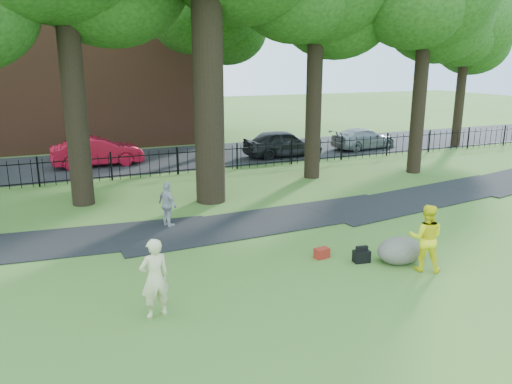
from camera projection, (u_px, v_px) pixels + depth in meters
name	position (u px, v px, depth m)	size (l,w,h in m)	color
ground	(297.00, 269.00, 12.80)	(120.00, 120.00, 0.00)	#466D26
footpath	(269.00, 221.00, 16.65)	(36.00, 2.60, 0.03)	black
street	(159.00, 159.00, 27.02)	(80.00, 7.00, 0.02)	black
iron_fence	(177.00, 162.00, 23.31)	(44.00, 0.04, 1.20)	black
brick_building	(62.00, 47.00, 31.06)	(18.00, 8.00, 12.00)	brown
woman	(155.00, 278.00, 10.27)	(0.63, 0.41, 1.72)	beige
man	(426.00, 238.00, 12.57)	(0.84, 0.66, 1.74)	#FFEE15
pedestrian	(168.00, 205.00, 15.91)	(0.87, 0.36, 1.49)	#ADADB1
boulder	(400.00, 249.00, 13.22)	(1.25, 0.94, 0.73)	gray
backpack	(361.00, 256.00, 13.25)	(0.43, 0.27, 0.32)	black
red_bag	(322.00, 253.00, 13.53)	(0.40, 0.25, 0.27)	maroon
red_sedan	(97.00, 152.00, 25.16)	(1.55, 4.45, 1.47)	red
grey_car	(283.00, 143.00, 27.61)	(1.78, 4.42, 1.51)	black
silver_car	(363.00, 139.00, 30.07)	(1.73, 4.26, 1.24)	gray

